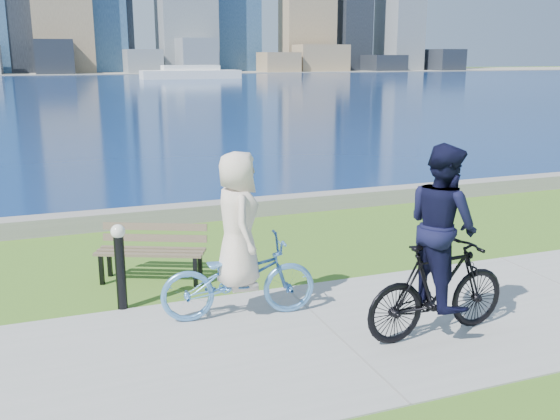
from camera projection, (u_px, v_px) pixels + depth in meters
The scene contains 10 objects.
ground at pixel (335, 335), 7.87m from camera, with size 320.00×320.00×0.00m, color #3D691B.
concrete_path at pixel (335, 334), 7.87m from camera, with size 80.00×3.50×0.02m, color #989793.
seawall at pixel (212, 211), 13.46m from camera, with size 90.00×0.50×0.35m, color gray.
bay_water at pixel (71, 86), 73.29m from camera, with size 320.00×131.00×0.01m, color navy.
far_shore at pixel (58, 73), 125.97m from camera, with size 320.00×30.00×0.12m, color gray.
ferry_far at pixel (191, 73), 94.76m from camera, with size 14.90×4.26×2.02m.
park_bench at pixel (152, 247), 9.72m from camera, with size 1.76×1.21×0.86m.
bollard_lamp at pixel (120, 261), 8.50m from camera, with size 0.20×0.20×1.23m.
cyclist_woman at pixel (238, 257), 8.21m from camera, with size 0.97×2.15×2.24m.
cyclist_man at pixel (440, 258), 7.60m from camera, with size 0.80×2.05×2.42m.
Camera 1 is at (-3.21, -6.55, 3.43)m, focal length 40.00 mm.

